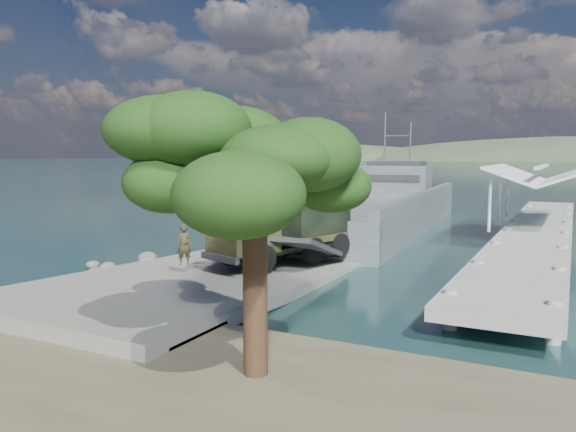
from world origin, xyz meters
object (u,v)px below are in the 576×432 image
Objects in this scene: overhang_tree at (246,163)px; soldier at (185,253)px; pier at (539,221)px; landing_craft at (368,217)px; military_truck at (290,224)px.

soldier is at bearing 135.55° from overhang_tree.
pier is at bearing 78.65° from overhang_tree.
pier reaches higher than soldier.
military_truck is at bearing -88.02° from landing_craft.
overhang_tree is (-5.53, -27.58, 4.13)m from pier.
military_truck is (-10.85, -14.55, 0.83)m from pier.
pier reaches higher than military_truck.
landing_craft is at bearing 103.21° from overhang_tree.
landing_craft is 4.27× the size of military_truck.
pier is 5.06× the size of military_truck.
military_truck is 14.45m from overhang_tree.
pier is 18.17m from military_truck.
landing_craft reaches higher than pier.
pier is 5.59× the size of overhang_tree.
military_truck is 4.66× the size of soldier.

